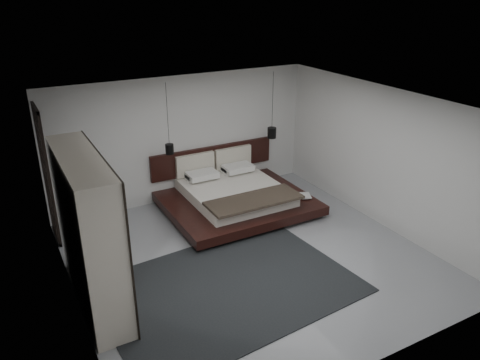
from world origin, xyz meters
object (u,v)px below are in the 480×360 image
wardrobe (89,233)px  rug (228,287)px  lattice_screen (47,175)px  pendant_left (170,149)px  bed (234,195)px  pendant_right (272,133)px

wardrobe → rug: (1.92, -0.69, -1.19)m
lattice_screen → wardrobe: lattice_screen is taller
wardrobe → pendant_left: bearing=47.2°
wardrobe → rug: bearing=-19.8°
lattice_screen → bed: 3.81m
lattice_screen → rug: lattice_screen is taller
bed → pendant_left: size_ratio=2.05×
pendant_right → rug: bearing=-131.9°
wardrobe → rug: size_ratio=0.61×
rug → pendant_right: bearing=48.1°
pendant_left → wardrobe: size_ratio=0.61×
pendant_right → wardrobe: size_ratio=0.62×
lattice_screen → rug: bearing=-54.6°
wardrobe → rug: 2.36m
bed → wardrobe: (-3.39, -1.82, 0.89)m
bed → wardrobe: 3.95m
pendant_right → wardrobe: 5.18m
bed → pendant_left: (-1.24, 0.50, 1.13)m
bed → rug: size_ratio=0.76×
pendant_left → pendant_right: bearing=0.0°
pendant_right → wardrobe: bearing=-153.4°
lattice_screen → pendant_right: (4.88, -0.05, 0.12)m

